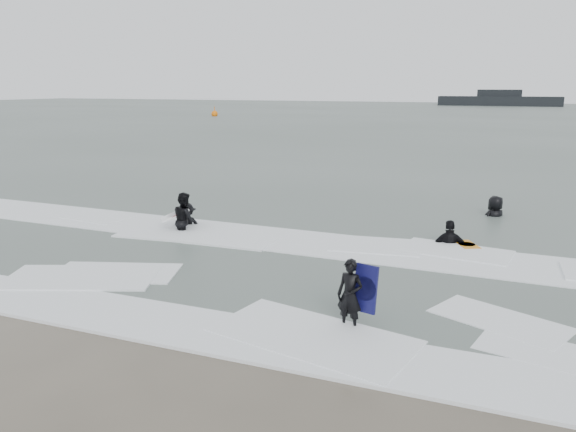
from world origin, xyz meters
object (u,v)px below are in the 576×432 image
at_px(surfer_centre, 349,329).
at_px(buoy, 215,114).
at_px(surfer_right_near, 449,246).
at_px(surfer_breaker, 187,227).
at_px(surfer_wading, 186,232).
at_px(vessel_horizon, 499,100).
at_px(surfer_right_far, 495,217).

relative_size(surfer_centre, buoy, 0.89).
bearing_deg(surfer_right_near, surfer_breaker, -9.15).
relative_size(surfer_wading, vessel_horizon, 0.07).
distance_m(surfer_wading, vessel_horizon, 130.90).
height_order(surfer_centre, vessel_horizon, vessel_horizon).
height_order(surfer_right_near, vessel_horizon, vessel_horizon).
distance_m(surfer_wading, surfer_right_far, 11.27).
xyz_separation_m(surfer_wading, surfer_right_far, (9.39, 6.23, 0.00)).
relative_size(surfer_centre, surfer_wading, 0.78).
relative_size(surfer_wading, buoy, 1.14).
xyz_separation_m(surfer_wading, surfer_breaker, (-0.30, 0.58, 0.00)).
distance_m(surfer_centre, vessel_horizon, 136.18).
bearing_deg(surfer_centre, surfer_right_near, 90.70).
distance_m(surfer_breaker, surfer_right_near, 8.70).
bearing_deg(surfer_wading, surfer_centre, -171.92).
height_order(surfer_wading, surfer_right_near, surfer_right_near).
relative_size(surfer_breaker, surfer_right_near, 0.86).
distance_m(surfer_right_far, buoy, 72.43).
bearing_deg(buoy, surfer_centre, -58.08).
xyz_separation_m(surfer_centre, vessel_horizon, (-3.48, 136.13, 1.42)).
height_order(surfer_breaker, surfer_right_far, surfer_right_far).
xyz_separation_m(surfer_wading, vessel_horizon, (3.76, 130.84, 1.42)).
bearing_deg(surfer_right_far, surfer_wading, -11.27).
height_order(surfer_centre, surfer_right_far, surfer_right_far).
relative_size(surfer_wading, surfer_right_near, 0.96).
relative_size(surfer_centre, surfer_breaker, 0.87).
height_order(surfer_centre, buoy, buoy).
xyz_separation_m(surfer_breaker, vessel_horizon, (4.06, 130.25, 1.42)).
bearing_deg(surfer_centre, vessel_horizon, 101.15).
bearing_deg(surfer_centre, surfer_wading, 153.55).
height_order(surfer_centre, surfer_breaker, surfer_breaker).
relative_size(surfer_wading, surfer_breaker, 1.12).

